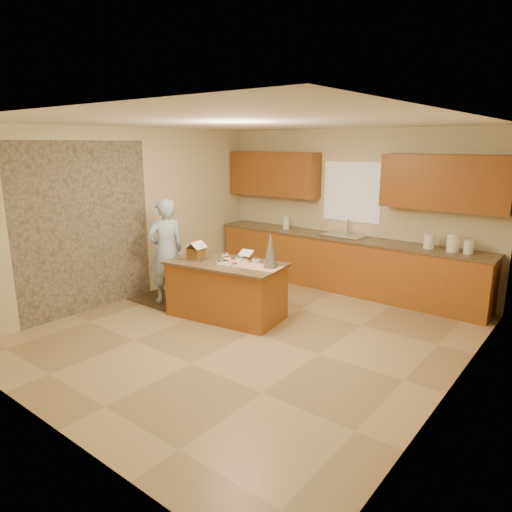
% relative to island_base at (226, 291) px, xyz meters
% --- Properties ---
extents(floor, '(5.50, 5.50, 0.00)m').
position_rel_island_base_xyz_m(floor, '(0.68, -0.24, -0.39)').
color(floor, tan).
rests_on(floor, ground).
extents(ceiling, '(5.50, 5.50, 0.00)m').
position_rel_island_base_xyz_m(ceiling, '(0.68, -0.24, 2.31)').
color(ceiling, silver).
rests_on(ceiling, floor).
extents(wall_back, '(5.50, 5.50, 0.00)m').
position_rel_island_base_xyz_m(wall_back, '(0.68, 2.51, 0.96)').
color(wall_back, beige).
rests_on(wall_back, floor).
extents(wall_front, '(5.50, 5.50, 0.00)m').
position_rel_island_base_xyz_m(wall_front, '(0.68, -2.99, 0.96)').
color(wall_front, beige).
rests_on(wall_front, floor).
extents(wall_left, '(5.50, 5.50, 0.00)m').
position_rel_island_base_xyz_m(wall_left, '(-1.82, -0.24, 0.96)').
color(wall_left, beige).
rests_on(wall_left, floor).
extents(wall_right, '(5.50, 5.50, 0.00)m').
position_rel_island_base_xyz_m(wall_right, '(3.18, -0.24, 0.96)').
color(wall_right, beige).
rests_on(wall_right, floor).
extents(stone_accent, '(0.00, 2.50, 2.50)m').
position_rel_island_base_xyz_m(stone_accent, '(-1.80, -1.04, 0.86)').
color(stone_accent, gray).
rests_on(stone_accent, wall_left).
extents(window_curtain, '(1.05, 0.03, 1.00)m').
position_rel_island_base_xyz_m(window_curtain, '(0.68, 2.48, 1.26)').
color(window_curtain, white).
rests_on(window_curtain, wall_back).
extents(back_counter_base, '(4.80, 0.60, 0.88)m').
position_rel_island_base_xyz_m(back_counter_base, '(0.68, 2.21, 0.05)').
color(back_counter_base, '#A35221').
rests_on(back_counter_base, floor).
extents(back_counter_top, '(4.85, 0.63, 0.04)m').
position_rel_island_base_xyz_m(back_counter_top, '(0.68, 2.21, 0.51)').
color(back_counter_top, brown).
rests_on(back_counter_top, back_counter_base).
extents(upper_cabinet_left, '(1.85, 0.35, 0.80)m').
position_rel_island_base_xyz_m(upper_cabinet_left, '(-0.87, 2.33, 1.51)').
color(upper_cabinet_left, brown).
rests_on(upper_cabinet_left, wall_back).
extents(upper_cabinet_right, '(1.85, 0.35, 0.80)m').
position_rel_island_base_xyz_m(upper_cabinet_right, '(2.23, 2.33, 1.51)').
color(upper_cabinet_right, brown).
rests_on(upper_cabinet_right, wall_back).
extents(sink, '(0.70, 0.45, 0.12)m').
position_rel_island_base_xyz_m(sink, '(0.68, 2.21, 0.50)').
color(sink, silver).
rests_on(sink, back_counter_top).
extents(faucet, '(0.03, 0.03, 0.28)m').
position_rel_island_base_xyz_m(faucet, '(0.68, 2.39, 0.67)').
color(faucet, silver).
rests_on(faucet, back_counter_top).
extents(island_base, '(1.70, 1.03, 0.78)m').
position_rel_island_base_xyz_m(island_base, '(0.00, 0.00, 0.00)').
color(island_base, '#A35221').
rests_on(island_base, floor).
extents(island_top, '(1.78, 1.11, 0.04)m').
position_rel_island_base_xyz_m(island_top, '(0.00, 0.00, 0.41)').
color(island_top, brown).
rests_on(island_top, island_base).
extents(table_runner, '(0.92, 0.45, 0.01)m').
position_rel_island_base_xyz_m(table_runner, '(0.39, 0.06, 0.43)').
color(table_runner, red).
rests_on(table_runner, island_top).
extents(baking_tray, '(0.45, 0.36, 0.02)m').
position_rel_island_base_xyz_m(baking_tray, '(-0.47, -0.12, 0.44)').
color(baking_tray, silver).
rests_on(baking_tray, island_top).
extents(cookbook, '(0.22, 0.18, 0.08)m').
position_rel_island_base_xyz_m(cookbook, '(0.08, 0.35, 0.50)').
color(cookbook, white).
rests_on(cookbook, island_top).
extents(tinsel_tree, '(0.22, 0.22, 0.49)m').
position_rel_island_base_xyz_m(tinsel_tree, '(0.68, 0.15, 0.67)').
color(tinsel_tree, silver).
rests_on(tinsel_tree, island_top).
extents(rug, '(1.11, 0.72, 0.01)m').
position_rel_island_base_xyz_m(rug, '(-1.22, -0.09, -0.38)').
color(rug, black).
rests_on(rug, floor).
extents(boy, '(0.57, 0.69, 1.63)m').
position_rel_island_base_xyz_m(boy, '(-1.17, -0.09, 0.44)').
color(boy, '#9BB9DC').
rests_on(boy, rug).
extents(canister_a, '(0.16, 0.16, 0.22)m').
position_rel_island_base_xyz_m(canister_a, '(2.11, 2.21, 0.64)').
color(canister_a, white).
rests_on(canister_a, back_counter_top).
extents(canister_b, '(0.18, 0.18, 0.26)m').
position_rel_island_base_xyz_m(canister_b, '(2.46, 2.21, 0.66)').
color(canister_b, white).
rests_on(canister_b, back_counter_top).
extents(canister_c, '(0.14, 0.14, 0.20)m').
position_rel_island_base_xyz_m(canister_c, '(2.68, 2.21, 0.63)').
color(canister_c, white).
rests_on(canister_c, back_counter_top).
extents(paper_towel, '(0.11, 0.11, 0.24)m').
position_rel_island_base_xyz_m(paper_towel, '(-0.49, 2.21, 0.65)').
color(paper_towel, white).
rests_on(paper_towel, back_counter_top).
extents(gingerbread_house, '(0.28, 0.28, 0.25)m').
position_rel_island_base_xyz_m(gingerbread_house, '(-0.47, -0.12, 0.54)').
color(gingerbread_house, brown).
rests_on(gingerbread_house, baking_tray).
extents(candy_bowls, '(0.67, 0.53, 0.05)m').
position_rel_island_base_xyz_m(candy_bowls, '(0.08, 0.08, 0.45)').
color(candy_bowls, gold).
rests_on(candy_bowls, island_top).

